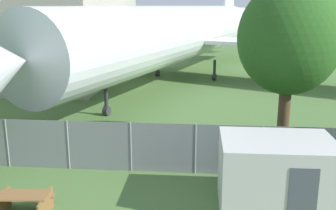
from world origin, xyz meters
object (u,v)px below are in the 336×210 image
Objects in this scene: portable_cabin at (276,174)px; tree_left_of_cabin at (289,39)px; airplane at (180,34)px; picnic_bench_open_grass at (23,203)px.

portable_cabin is 0.48× the size of tree_left_of_cabin.
airplane is 23.97m from picnic_bench_open_grass.
airplane is 18.12m from tree_left_of_cabin.
airplane reaches higher than tree_left_of_cabin.
portable_cabin is at bearing 9.42° from picnic_bench_open_grass.
airplane is 22.77m from portable_cabin.
portable_cabin is 8.05m from picnic_bench_open_grass.
tree_left_of_cabin reaches higher than picnic_bench_open_grass.
portable_cabin is 6.41m from tree_left_of_cabin.
airplane is at bearing 81.63° from picnic_bench_open_grass.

